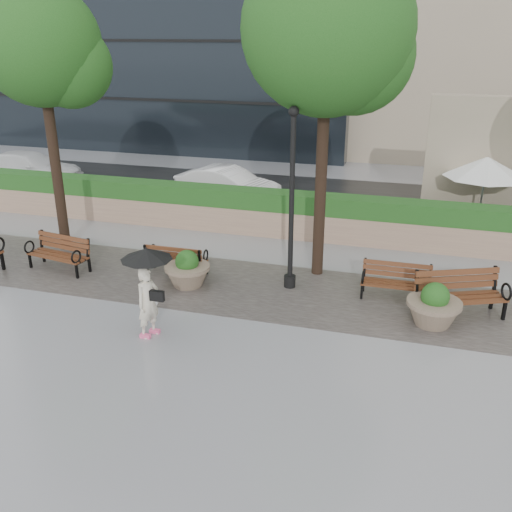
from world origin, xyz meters
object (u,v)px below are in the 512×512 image
(bench_1, at_px, (59,260))
(bench_2, at_px, (177,266))
(lamppost, at_px, (291,212))
(car_right, at_px, (228,185))
(pedestrian, at_px, (148,284))
(planter_left, at_px, (187,272))
(planter_right, at_px, (434,309))
(bench_4, at_px, (459,304))
(bench_3, at_px, (395,289))
(car_left, at_px, (31,168))

(bench_1, bearing_deg, bench_2, 20.24)
(lamppost, bearing_deg, car_right, 120.16)
(pedestrian, bearing_deg, planter_left, 26.14)
(bench_1, bearing_deg, car_right, 82.80)
(planter_left, xyz_separation_m, planter_right, (5.76, -0.40, 0.01))
(bench_1, xyz_separation_m, pedestrian, (3.79, -2.45, 0.88))
(planter_left, bearing_deg, bench_4, 1.16)
(bench_3, bearing_deg, planter_right, -51.98)
(bench_1, distance_m, car_left, 9.95)
(bench_1, xyz_separation_m, planter_left, (3.59, 0.01, 0.09))
(bench_2, xyz_separation_m, lamppost, (2.95, 0.07, 1.66))
(bench_3, distance_m, bench_4, 1.48)
(car_left, height_order, car_right, car_right)
(bench_3, relative_size, planter_right, 1.38)
(bench_3, height_order, pedestrian, pedestrian)
(bench_1, height_order, bench_2, bench_1)
(lamppost, distance_m, pedestrian, 3.87)
(bench_1, bearing_deg, lamppost, 15.71)
(planter_left, relative_size, pedestrian, 0.58)
(bench_2, bearing_deg, bench_3, -179.77)
(bench_2, relative_size, lamppost, 0.36)
(bench_1, relative_size, bench_2, 1.13)
(planter_left, bearing_deg, lamppost, 14.51)
(bench_1, relative_size, bench_3, 1.11)
(bench_2, distance_m, car_left, 11.80)
(lamppost, height_order, car_left, lamppost)
(car_right, bearing_deg, bench_1, 174.81)
(bench_1, height_order, planter_right, planter_right)
(bench_4, bearing_deg, lamppost, 149.20)
(bench_2, bearing_deg, bench_1, 9.82)
(lamppost, bearing_deg, car_left, 150.73)
(car_right, bearing_deg, car_left, 99.05)
(planter_right, xyz_separation_m, car_left, (-15.76, 7.98, 0.26))
(planter_right, bearing_deg, planter_left, 176.05)
(bench_1, xyz_separation_m, bench_4, (9.88, 0.14, 0.04))
(bench_4, bearing_deg, planter_left, 157.65)
(bench_2, bearing_deg, bench_4, 175.63)
(planter_right, height_order, pedestrian, pedestrian)
(bench_1, distance_m, pedestrian, 4.60)
(planter_left, bearing_deg, bench_1, -179.81)
(bench_4, bearing_deg, pedestrian, 179.50)
(planter_left, bearing_deg, planter_right, -3.95)
(planter_right, distance_m, car_left, 17.67)
(bench_2, xyz_separation_m, pedestrian, (0.74, -3.02, 0.90))
(bench_4, distance_m, car_left, 17.93)
(planter_left, distance_m, lamppost, 2.93)
(planter_right, xyz_separation_m, lamppost, (-3.34, 1.02, 1.53))
(planter_left, bearing_deg, car_right, 101.04)
(pedestrian, bearing_deg, bench_2, 35.15)
(planter_left, height_order, lamppost, lamppost)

